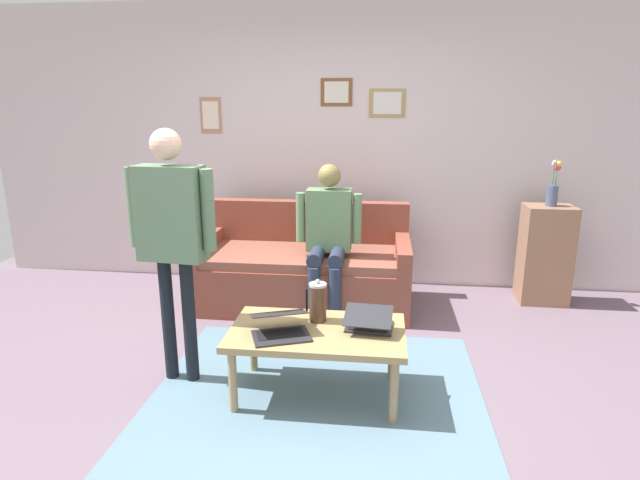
{
  "coord_description": "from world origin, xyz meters",
  "views": [
    {
      "loc": [
        -0.47,
        2.85,
        1.75
      ],
      "look_at": [
        -0.05,
        -0.73,
        0.8
      ],
      "focal_mm": 28.87,
      "sensor_mm": 36.0,
      "label": 1
    }
  ],
  "objects": [
    {
      "name": "ground_plane",
      "position": [
        0.0,
        0.0,
        0.0
      ],
      "size": [
        7.68,
        7.68,
        0.0
      ],
      "primitive_type": "plane",
      "color": "slate"
    },
    {
      "name": "laptop_center",
      "position": [
        -0.43,
        -0.03,
        0.48
      ],
      "size": [
        0.3,
        0.3,
        0.15
      ],
      "color": "#28282D",
      "rests_on": "coffee_table"
    },
    {
      "name": "area_rug",
      "position": [
        -0.12,
        0.11,
        0.0
      ],
      "size": [
        2.04,
        1.98,
        0.01
      ],
      "primitive_type": "cube",
      "color": "slate",
      "rests_on": "ground_plane"
    },
    {
      "name": "laptop_left",
      "position": [
        0.09,
        0.11,
        0.48
      ],
      "size": [
        0.41,
        0.39,
        0.15
      ],
      "color": "#28282D",
      "rests_on": "coffee_table"
    },
    {
      "name": "coffee_table",
      "position": [
        -0.12,
        0.01,
        0.39
      ],
      "size": [
        1.06,
        0.62,
        0.44
      ],
      "color": "#9F8554",
      "rests_on": "ground_plane"
    },
    {
      "name": "back_wall",
      "position": [
        0.0,
        -2.2,
        1.35
      ],
      "size": [
        7.04,
        0.11,
        2.7
      ],
      "color": "silver",
      "rests_on": "ground_plane"
    },
    {
      "name": "couch",
      "position": [
        0.2,
        -1.51,
        0.31
      ],
      "size": [
        1.87,
        0.88,
        0.88
      ],
      "color": "brown",
      "rests_on": "ground_plane"
    },
    {
      "name": "side_shelf",
      "position": [
        -1.96,
        -1.8,
        0.45
      ],
      "size": [
        0.42,
        0.32,
        0.89
      ],
      "color": "#8E664B",
      "rests_on": "ground_plane"
    },
    {
      "name": "flower_vase",
      "position": [
        -1.97,
        -1.8,
        1.04
      ],
      "size": [
        0.1,
        0.1,
        0.4
      ],
      "color": "#485476",
      "rests_on": "side_shelf"
    },
    {
      "name": "french_press",
      "position": [
        -0.1,
        -0.12,
        0.56
      ],
      "size": [
        0.13,
        0.11,
        0.27
      ],
      "color": "#4C3323",
      "rests_on": "coffee_table"
    },
    {
      "name": "person_seated",
      "position": [
        -0.05,
        -1.28,
        0.73
      ],
      "size": [
        0.55,
        0.51,
        1.28
      ],
      "color": "#262E40",
      "rests_on": "ground_plane"
    },
    {
      "name": "person_standing",
      "position": [
        0.79,
        -0.08,
        1.04
      ],
      "size": [
        0.58,
        0.22,
        1.62
      ],
      "color": "black",
      "rests_on": "ground_plane"
    }
  ]
}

